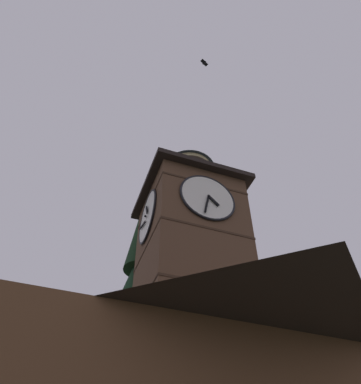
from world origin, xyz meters
TOP-DOWN VIEW (x-y plane):
  - clock_tower at (-2.57, -1.83)m, footprint 4.55×4.55m
  - flying_bird_high at (-2.53, 1.00)m, footprint 0.50×0.37m

SIDE VIEW (x-z plane):
  - clock_tower at x=-2.57m, z-range 6.88..16.94m
  - flying_bird_high at x=-2.53m, z-range 22.18..22.32m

